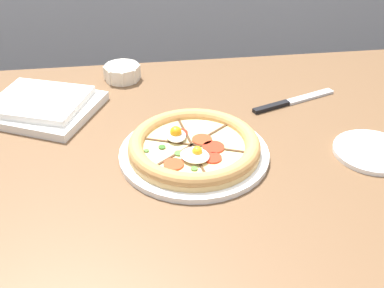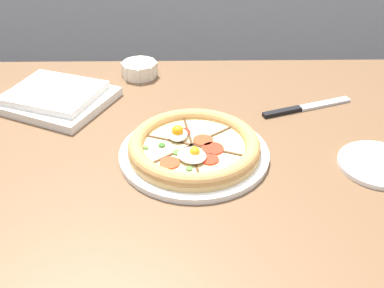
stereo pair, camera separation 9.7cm
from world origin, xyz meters
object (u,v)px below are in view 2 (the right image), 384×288
object	(u,v)px
pizza	(192,148)
napkin_folded	(55,97)
dining_table	(194,180)
ramekin_bowl	(139,69)
knife_main	(306,107)
side_saucer	(378,164)

from	to	relation	value
pizza	napkin_folded	distance (m)	0.40
dining_table	ramekin_bowl	bearing A→B (deg)	112.26
knife_main	side_saucer	distance (m)	0.25
dining_table	pizza	size ratio (longest dim) A/B	4.73
dining_table	pizza	world-z (taller)	pizza
dining_table	napkin_folded	distance (m)	0.40
ramekin_bowl	napkin_folded	xyz separation A→B (m)	(-0.19, -0.15, -0.00)
ramekin_bowl	napkin_folded	bearing A→B (deg)	-142.35
pizza	side_saucer	size ratio (longest dim) A/B	1.93
napkin_folded	side_saucer	size ratio (longest dim) A/B	1.99
side_saucer	pizza	bearing A→B (deg)	173.67
ramekin_bowl	knife_main	xyz separation A→B (m)	(0.41, -0.19, -0.02)
dining_table	knife_main	bearing A→B (deg)	29.56
ramekin_bowl	side_saucer	bearing A→B (deg)	-39.90
dining_table	napkin_folded	bearing A→B (deg)	149.98
napkin_folded	pizza	bearing A→B (deg)	-35.29
pizza	side_saucer	world-z (taller)	pizza
ramekin_bowl	knife_main	world-z (taller)	ramekin_bowl
pizza	napkin_folded	xyz separation A→B (m)	(-0.33, 0.23, -0.00)
ramekin_bowl	knife_main	size ratio (longest dim) A/B	0.43
napkin_folded	side_saucer	distance (m)	0.75
side_saucer	napkin_folded	bearing A→B (deg)	158.62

